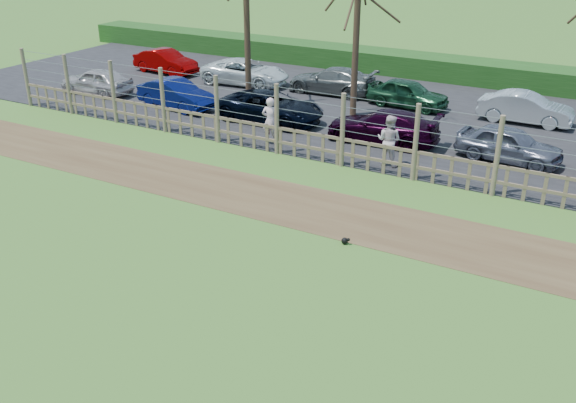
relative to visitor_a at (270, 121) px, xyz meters
The scene contains 18 objects.
ground 9.32m from the visitor_a, 69.97° to the right, with size 120.00×120.00×0.00m, color #619047.
dirt_strip 5.36m from the visitor_a, 52.99° to the right, with size 34.00×2.80×0.01m, color brown.
asphalt 6.66m from the visitor_a, 61.20° to the left, with size 44.00×13.00×0.04m, color #232326.
hedge 13.18m from the visitor_a, 76.04° to the left, with size 46.00×2.00×1.10m, color #1E4716.
fence 3.26m from the visitor_a, 12.72° to the right, with size 30.16×0.16×2.50m.
visitor_a is the anchor object (origin of this frame).
visitor_b 4.53m from the visitor_a, ahead, with size 0.84×0.65×1.72m, color beige.
crow 8.02m from the visitor_a, 45.64° to the right, with size 0.23×0.17×0.19m.
car_0 10.76m from the visitor_a, 168.81° to the left, with size 1.42×3.52×1.20m, color #BFB5B2.
car_1 6.25m from the visitor_a, 161.08° to the left, with size 1.27×3.64×1.20m, color #091353.
car_2 2.66m from the visitor_a, 120.06° to the left, with size 1.99×4.32×1.20m, color black.
car_3 4.12m from the visitor_a, 30.99° to the left, with size 1.68×4.13×1.20m, color black.
car_4 8.32m from the visitor_a, 16.52° to the left, with size 1.42×3.52×1.20m, color slate.
car_7 12.49m from the visitor_a, 146.42° to the left, with size 1.27×3.64×1.20m, color #860101.
car_8 8.86m from the visitor_a, 128.43° to the left, with size 1.99×4.32×1.20m, color white.
car_9 7.50m from the visitor_a, 98.17° to the left, with size 1.68×4.13×1.20m, color slate.
car_10 7.50m from the visitor_a, 68.28° to the left, with size 1.42×3.52×1.20m, color #194428.
car_11 10.44m from the visitor_a, 42.92° to the left, with size 1.27×3.64×1.20m, color #B4BBBB.
Camera 1 is at (8.20, -10.47, 7.88)m, focal length 40.00 mm.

